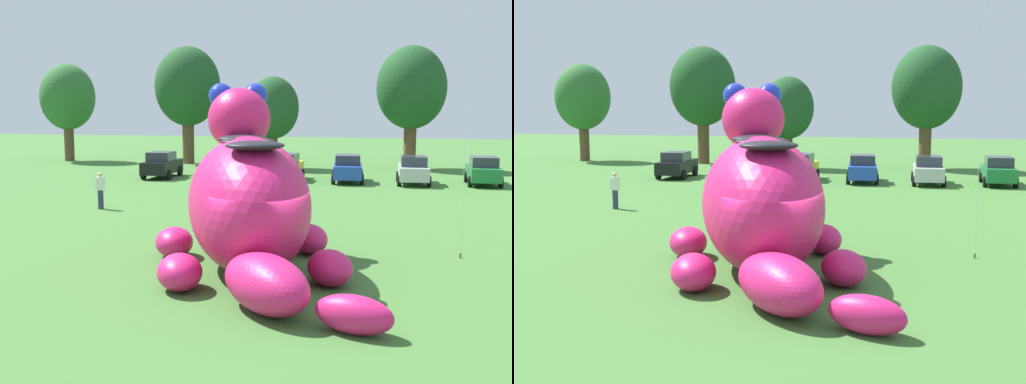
% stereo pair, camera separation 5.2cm
% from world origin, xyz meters
% --- Properties ---
extents(ground_plane, '(160.00, 160.00, 0.00)m').
position_xyz_m(ground_plane, '(0.00, 0.00, 0.00)').
color(ground_plane, '#427533').
extents(giant_inflatable_creature, '(7.96, 9.71, 5.52)m').
position_xyz_m(giant_inflatable_creature, '(-0.74, 1.87, 2.02)').
color(giant_inflatable_creature, '#E01E6B').
rests_on(giant_inflatable_creature, ground).
extents(car_black, '(2.10, 4.18, 1.72)m').
position_xyz_m(car_black, '(-12.12, 24.55, 0.86)').
color(car_black, black).
rests_on(car_black, ground).
extents(car_white, '(1.98, 4.12, 1.72)m').
position_xyz_m(car_white, '(-7.86, 24.55, 0.86)').
color(car_white, white).
rests_on(car_white, ground).
extents(car_yellow, '(1.99, 4.13, 1.72)m').
position_xyz_m(car_yellow, '(-3.86, 24.76, 0.86)').
color(car_yellow, yellow).
rests_on(car_yellow, ground).
extents(car_blue, '(2.21, 4.23, 1.72)m').
position_xyz_m(car_blue, '(0.09, 24.66, 0.86)').
color(car_blue, '#2347B7').
rests_on(car_blue, ground).
extents(car_silver, '(2.07, 4.17, 1.72)m').
position_xyz_m(car_silver, '(4.06, 24.49, 0.86)').
color(car_silver, '#B7BABF').
rests_on(car_silver, ground).
extents(car_green, '(1.97, 4.11, 1.72)m').
position_xyz_m(car_green, '(8.16, 24.98, 0.86)').
color(car_green, '#1E7238').
rests_on(car_green, ground).
extents(tree_far_left, '(4.62, 4.62, 8.20)m').
position_xyz_m(tree_far_left, '(-24.53, 35.06, 5.37)').
color(tree_far_left, brown).
rests_on(tree_far_left, ground).
extents(tree_left, '(5.32, 5.32, 9.45)m').
position_xyz_m(tree_left, '(-13.81, 35.01, 6.18)').
color(tree_left, brown).
rests_on(tree_left, ground).
extents(tree_mid_left, '(3.88, 3.88, 6.88)m').
position_xyz_m(tree_mid_left, '(-6.23, 32.41, 4.50)').
color(tree_mid_left, brown).
rests_on(tree_mid_left, ground).
extents(tree_centre_left, '(5.15, 5.15, 9.14)m').
position_xyz_m(tree_centre_left, '(3.83, 34.46, 5.98)').
color(tree_centre_left, brown).
rests_on(tree_centre_left, ground).
extents(spectator_near_inflatable, '(0.38, 0.26, 1.71)m').
position_xyz_m(spectator_near_inflatable, '(-3.02, 14.78, 0.85)').
color(spectator_near_inflatable, '#726656').
rests_on(spectator_near_inflatable, ground).
extents(spectator_mid_field, '(0.38, 0.26, 1.71)m').
position_xyz_m(spectator_mid_field, '(-0.39, 5.47, 0.85)').
color(spectator_mid_field, black).
rests_on(spectator_mid_field, ground).
extents(spectator_by_cars, '(0.38, 0.26, 1.71)m').
position_xyz_m(spectator_by_cars, '(-10.11, 11.41, 0.85)').
color(spectator_by_cars, '#2D334C').
rests_on(spectator_by_cars, ground).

